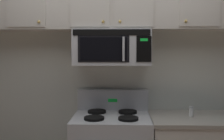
# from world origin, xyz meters

# --- Properties ---
(back_wall) EXTENTS (5.20, 0.10, 2.70)m
(back_wall) POSITION_xyz_m (0.00, 0.79, 1.35)
(back_wall) COLOR silver
(back_wall) RESTS_ON ground_plane
(over_range_microwave) EXTENTS (0.76, 0.43, 0.35)m
(over_range_microwave) POSITION_xyz_m (-0.00, 0.54, 1.58)
(over_range_microwave) COLOR #B7BABF
(upper_cabinets) EXTENTS (2.50, 0.36, 0.55)m
(upper_cabinets) POSITION_xyz_m (-0.00, 0.57, 2.02)
(upper_cabinets) COLOR #BCB7AD
(salt_shaker) EXTENTS (0.04, 0.04, 0.10)m
(salt_shaker) POSITION_xyz_m (0.78, 0.44, 0.95)
(salt_shaker) COLOR white
(salt_shaker) RESTS_ON counter_segment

